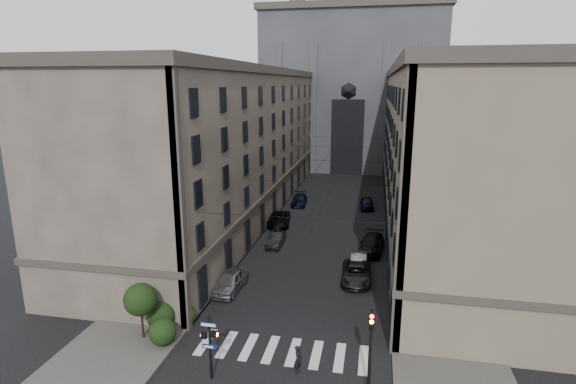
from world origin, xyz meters
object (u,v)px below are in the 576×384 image
Objects in this scene: car_right_far at (367,203)px; car_right_midnear at (356,273)px; car_right_midfar at (372,244)px; pedestrian at (298,359)px; car_left_near at (230,281)px; car_left_midnear at (276,239)px; car_left_midfar at (279,219)px; car_right_near at (359,262)px; car_left_far at (299,200)px; pedestrian_signal_left at (210,343)px; gothic_tower at (352,79)px; traffic_light_right at (371,341)px.

car_right_midnear is at bearing -94.59° from car_right_far.
pedestrian reaches higher than car_right_midfar.
car_left_midnear is at bearing 85.23° from car_left_near.
car_right_midfar is (11.26, -6.86, 0.03)m from car_left_midfar.
car_right_far is at bearing 87.60° from car_right_midnear.
car_left_midfar reaches higher than car_right_near.
car_left_midfar is at bearing -98.73° from car_left_far.
pedestrian_signal_left is 17.00m from car_right_midnear.
traffic_light_right is (5.60, -73.04, -14.51)m from gothic_tower.
car_left_far is 0.89× the size of car_right_midfar.
pedestrian_signal_left reaches higher than car_right_near.
traffic_light_right is at bearing -83.48° from car_right_midfar.
car_right_far is (10.58, 27.95, -0.05)m from car_left_near.
pedestrian_signal_left is 22.53m from car_left_midnear.
pedestrian is (-2.88, -16.39, 0.18)m from car_right_near.
car_left_near is 10.98m from car_right_midnear.
car_right_midnear is (7.71, 15.06, -1.57)m from pedestrian_signal_left.
traffic_light_right is at bearing -78.36° from car_left_far.
pedestrian reaches higher than car_right_near.
pedestrian_signal_left is 0.95× the size of car_right_near.
car_right_far reaches higher than car_right_near.
car_left_midfar reaches higher than car_left_far.
car_right_near is (8.96, -4.56, 0.00)m from car_left_midnear.
pedestrian_signal_left is at bearing -91.49° from car_left_far.
car_right_midnear reaches higher than car_right_near.
traffic_light_right is at bearing -76.15° from car_left_midfar.
car_left_near is at bearing -95.85° from car_left_far.
car_left_midfar is 13.19m from car_right_midfar.
car_right_far is (10.37, 9.72, -0.02)m from car_left_midfar.
car_left_midfar is 3.20× the size of pedestrian.
car_right_midfar is (11.47, 11.37, -0.01)m from car_left_near.
car_right_midfar is at bearing -90.78° from car_right_far.
car_right_near is at bearing -97.33° from car_right_midfar.
traffic_light_right is 1.16× the size of car_right_far.
car_right_near is (4.30, -55.57, -17.10)m from gothic_tower.
pedestrian is (6.42, -37.65, 0.15)m from car_left_far.
car_right_midfar is at bearing 3.62° from pedestrian.
traffic_light_right is 31.27m from car_left_midfar.
car_right_far is at bearing -3.77° from car_left_far.
car_left_far is at bearing 77.22° from car_left_midfar.
car_right_midnear is at bearing -40.32° from car_left_midnear.
car_left_far reaches higher than car_right_near.
car_right_midfar reaches higher than car_left_midfar.
traffic_light_right is 1.24× the size of car_left_midnear.
pedestrian_signal_left reaches higher than car_left_far.
car_right_midnear is (-1.40, 14.64, -2.54)m from traffic_light_right.
pedestrian_signal_left is at bearing 121.26° from pedestrian.
car_right_midnear is (4.20, -58.39, -17.05)m from gothic_tower.
car_left_midnear is 2.39× the size of pedestrian.
car_left_near is 1.14× the size of car_right_near.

